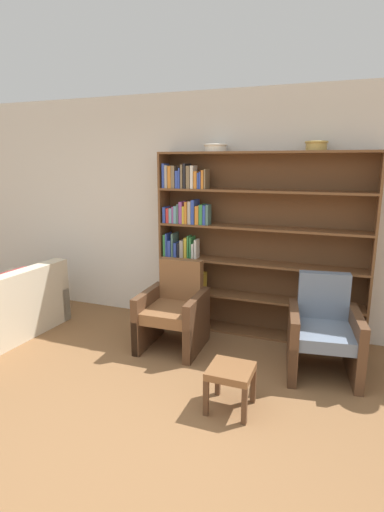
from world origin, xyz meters
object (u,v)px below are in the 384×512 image
at_px(bowl_slate, 316,145).
at_px(footstool, 231,375).
at_px(bowl_terracotta, 216,147).
at_px(armchair_leather, 174,310).
at_px(armchair_cushioned, 324,332).
at_px(bookshelf, 238,245).

xyz_separation_m(bowl_slate, footstool, (-0.42, -1.54, -1.83)).
bearing_deg(bowl_slate, bowl_terracotta, 180.00).
distance_m(bowl_terracotta, bowl_slate, 1.07).
distance_m(armchair_leather, armchair_cushioned, 1.54).
relative_size(bowl_slate, armchair_leather, 0.25).
bearing_deg(bookshelf, bowl_slate, -1.27).
xyz_separation_m(bookshelf, armchair_leather, (-0.52, -0.65, -0.63)).
bearing_deg(bookshelf, bowl_terracotta, -176.46).
xyz_separation_m(armchair_leather, armchair_cushioned, (1.54, -0.00, 0.00)).
distance_m(bookshelf, armchair_cushioned, 1.36).
bearing_deg(armchair_leather, bowl_slate, -156.07).
relative_size(armchair_leather, armchair_cushioned, 1.00).
bearing_deg(armchair_cushioned, armchair_leather, -8.70).
xyz_separation_m(bowl_terracotta, armchair_cushioned, (1.30, -0.63, -1.72)).
relative_size(bowl_terracotta, footstool, 0.72).
relative_size(bookshelf, footstool, 6.47).
height_order(bowl_slate, armchair_leather, bowl_slate).
bearing_deg(bowl_terracotta, bookshelf, 3.54).
bearing_deg(bookshelf, armchair_leather, -128.84).
height_order(bowl_terracotta, footstool, bowl_terracotta).
bearing_deg(bowl_terracotta, armchair_cushioned, -26.02).
height_order(bookshelf, bowl_terracotta, bowl_terracotta).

